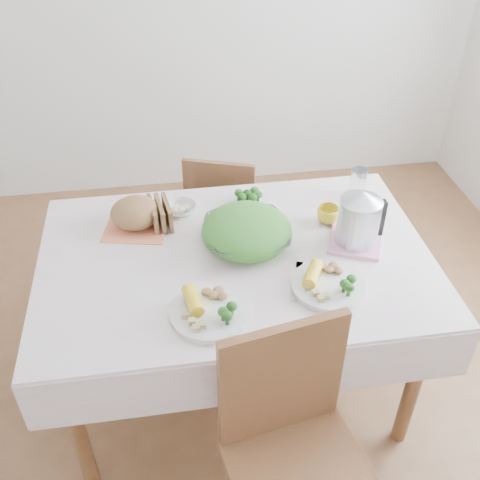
{
  "coord_description": "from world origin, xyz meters",
  "views": [
    {
      "loc": [
        -0.24,
        -1.65,
        2.13
      ],
      "look_at": [
        0.02,
        0.02,
        0.82
      ],
      "focal_mm": 42.0,
      "sensor_mm": 36.0,
      "label": 1
    }
  ],
  "objects": [
    {
      "name": "tablecloth",
      "position": [
        0.0,
        0.0,
        0.76
      ],
      "size": [
        1.5,
        1.0,
        0.01
      ],
      "primitive_type": "cube",
      "color": "white",
      "rests_on": "dining_table"
    },
    {
      "name": "chair_far",
      "position": [
        0.06,
        0.79,
        0.47
      ],
      "size": [
        0.47,
        0.47,
        0.81
      ],
      "primitive_type": "cube",
      "rotation": [
        0.0,
        0.0,
        2.81
      ],
      "color": "brown",
      "rests_on": "floor"
    },
    {
      "name": "fruit_bowl",
      "position": [
        -0.19,
        0.32,
        0.78
      ],
      "size": [
        0.14,
        0.14,
        0.04
      ],
      "primitive_type": "imported",
      "rotation": [
        0.0,
        0.0,
        -0.1
      ],
      "color": "white",
      "rests_on": "tablecloth"
    },
    {
      "name": "electric_kettle",
      "position": [
        0.48,
        0.01,
        0.88
      ],
      "size": [
        0.21,
        0.21,
        0.23
      ],
      "primitive_type": "cylinder",
      "rotation": [
        0.0,
        0.0,
        0.34
      ],
      "color": "#B2B5BA",
      "rests_on": "pink_tray"
    },
    {
      "name": "yellow_mug",
      "position": [
        0.41,
        0.16,
        0.8
      ],
      "size": [
        0.09,
        0.09,
        0.07
      ],
      "primitive_type": "imported",
      "rotation": [
        0.0,
        0.0,
        -0.01
      ],
      "color": "gold",
      "rests_on": "tablecloth"
    },
    {
      "name": "glass_tumbler",
      "position": [
        0.59,
        0.33,
        0.83
      ],
      "size": [
        0.07,
        0.07,
        0.13
      ],
      "primitive_type": "cylinder",
      "rotation": [
        0.0,
        0.0,
        0.01
      ],
      "color": "white",
      "rests_on": "tablecloth"
    },
    {
      "name": "chair_near",
      "position": [
        0.1,
        -0.76,
        0.47
      ],
      "size": [
        0.5,
        0.5,
        0.96
      ],
      "primitive_type": "cube",
      "rotation": [
        0.0,
        0.0,
        0.19
      ],
      "color": "brown",
      "rests_on": "floor"
    },
    {
      "name": "pink_tray",
      "position": [
        0.48,
        0.01,
        0.77
      ],
      "size": [
        0.26,
        0.26,
        0.02
      ],
      "primitive_type": "cube",
      "rotation": [
        0.0,
        0.0,
        -0.41
      ],
      "color": "pink",
      "rests_on": "tablecloth"
    },
    {
      "name": "dining_table",
      "position": [
        0.0,
        0.0,
        0.38
      ],
      "size": [
        1.4,
        0.9,
        0.75
      ],
      "primitive_type": "cube",
      "color": "brown",
      "rests_on": "floor"
    },
    {
      "name": "bread_loaf",
      "position": [
        -0.37,
        0.25,
        0.82
      ],
      "size": [
        0.22,
        0.21,
        0.12
      ],
      "primitive_type": "ellipsoid",
      "rotation": [
        0.0,
        0.0,
        -0.11
      ],
      "color": "brown",
      "rests_on": "napkin"
    },
    {
      "name": "napkin",
      "position": [
        -0.37,
        0.25,
        0.76
      ],
      "size": [
        0.3,
        0.3,
        0.0
      ],
      "primitive_type": "cube",
      "rotation": [
        0.0,
        0.0,
        -0.21
      ],
      "color": "#F27D53",
      "rests_on": "tablecloth"
    },
    {
      "name": "broccoli_plate",
      "position": [
        0.1,
        0.34,
        0.77
      ],
      "size": [
        0.23,
        0.23,
        0.02
      ],
      "primitive_type": "cylinder",
      "rotation": [
        0.0,
        0.0,
        -0.17
      ],
      "color": "beige",
      "rests_on": "tablecloth"
    },
    {
      "name": "salad_bowl",
      "position": [
        0.05,
        0.06,
        0.8
      ],
      "size": [
        0.35,
        0.35,
        0.08
      ],
      "primitive_type": "imported",
      "rotation": [
        0.0,
        0.0,
        0.05
      ],
      "color": "white",
      "rests_on": "tablecloth"
    },
    {
      "name": "dinner_plate_left",
      "position": [
        -0.13,
        -0.3,
        0.77
      ],
      "size": [
        0.32,
        0.32,
        0.02
      ],
      "primitive_type": "cylinder",
      "rotation": [
        0.0,
        0.0,
        -0.18
      ],
      "color": "white",
      "rests_on": "tablecloth"
    },
    {
      "name": "fork_right",
      "position": [
        0.2,
        -0.18,
        0.76
      ],
      "size": [
        0.09,
        0.21,
        0.0
      ],
      "primitive_type": "cube",
      "rotation": [
        0.0,
        0.0,
        -0.32
      ],
      "color": "silver",
      "rests_on": "tablecloth"
    },
    {
      "name": "floor",
      "position": [
        0.0,
        0.0,
        0.0
      ],
      "size": [
        3.6,
        3.6,
        0.0
      ],
      "primitive_type": "plane",
      "color": "brown",
      "rests_on": "ground"
    },
    {
      "name": "dinner_plate_right",
      "position": [
        0.3,
        -0.23,
        0.77
      ],
      "size": [
        0.38,
        0.38,
        0.02
      ],
      "primitive_type": "cylinder",
      "rotation": [
        0.0,
        0.0,
        -0.85
      ],
      "color": "white",
      "rests_on": "tablecloth"
    },
    {
      "name": "knife",
      "position": [
        -0.11,
        -0.34,
        0.76
      ],
      "size": [
        0.2,
        0.06,
        0.0
      ],
      "primitive_type": "cube",
      "rotation": [
        0.0,
        0.0,
        1.74
      ],
      "color": "silver",
      "rests_on": "tablecloth"
    }
  ]
}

